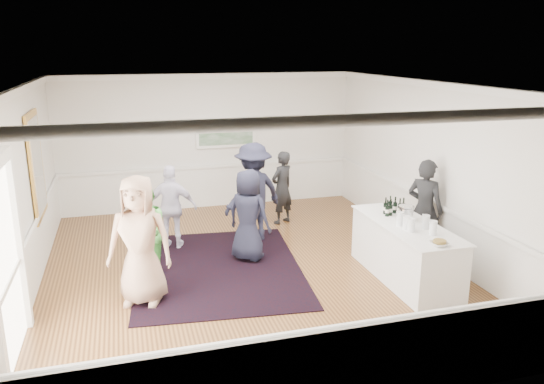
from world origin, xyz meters
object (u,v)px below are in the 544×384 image
object	(u,v)px
bartender	(425,210)
nut_bowl	(440,243)
guest_dark_a	(253,193)
guest_lilac	(172,207)
guest_green	(146,231)
guest_navy	(248,215)
guest_dark_b	(282,188)
serving_table	(405,251)
ice_bucket	(406,213)
guest_tan	(140,240)

from	to	relation	value
bartender	nut_bowl	world-z (taller)	bartender
bartender	guest_dark_a	distance (m)	3.28
bartender	guest_lilac	bearing A→B (deg)	35.14
guest_lilac	nut_bowl	world-z (taller)	guest_lilac
guest_green	guest_navy	xyz separation A→B (m)	(1.82, 0.24, 0.05)
guest_dark_b	bartender	bearing A→B (deg)	95.44
guest_lilac	guest_green	bearing A→B (deg)	83.90
serving_table	guest_green	xyz separation A→B (m)	(-4.14, 1.30, 0.31)
guest_lilac	ice_bucket	xyz separation A→B (m)	(3.66, -2.34, 0.27)
serving_table	nut_bowl	world-z (taller)	nut_bowl
guest_dark_b	nut_bowl	bearing A→B (deg)	73.61
serving_table	nut_bowl	size ratio (longest dim) A/B	9.19
guest_tan	guest_dark_a	world-z (taller)	guest_tan
guest_dark_b	guest_lilac	bearing A→B (deg)	-10.69
guest_green	guest_dark_b	bearing A→B (deg)	102.36
serving_table	guest_lilac	distance (m)	4.40
guest_navy	nut_bowl	xyz separation A→B (m)	(2.27, -2.56, 0.17)
guest_tan	guest_dark_a	bearing A→B (deg)	61.29
guest_lilac	ice_bucket	size ratio (longest dim) A/B	6.31
bartender	ice_bucket	world-z (taller)	bartender
guest_tan	guest_lilac	world-z (taller)	guest_tan
serving_table	ice_bucket	world-z (taller)	ice_bucket
serving_table	guest_dark_a	distance (m)	3.23
guest_lilac	guest_dark_a	distance (m)	1.62
bartender	nut_bowl	size ratio (longest dim) A/B	7.13
bartender	serving_table	bearing A→B (deg)	100.55
guest_green	ice_bucket	bearing A→B (deg)	52.76
guest_dark_a	guest_tan	bearing A→B (deg)	20.56
guest_green	guest_navy	size ratio (longest dim) A/B	0.94
guest_dark_a	guest_navy	bearing A→B (deg)	47.97
guest_green	nut_bowl	distance (m)	4.70
serving_table	guest_dark_a	world-z (taller)	guest_dark_a
guest_lilac	guest_navy	size ratio (longest dim) A/B	0.97
guest_lilac	guest_navy	bearing A→B (deg)	160.82
guest_lilac	serving_table	bearing A→B (deg)	163.08
bartender	guest_navy	xyz separation A→B (m)	(-3.09, 0.82, -0.09)
guest_lilac	guest_dark_a	xyz separation A→B (m)	(1.61, -0.02, 0.18)
bartender	guest_green	size ratio (longest dim) A/B	1.17
guest_lilac	guest_tan	bearing A→B (deg)	90.80
guest_dark_a	nut_bowl	world-z (taller)	guest_dark_a
guest_green	guest_dark_a	xyz separation A→B (m)	(2.15, 1.20, 0.20)
guest_navy	guest_lilac	bearing A→B (deg)	6.31
guest_lilac	guest_dark_a	size ratio (longest dim) A/B	0.82
bartender	guest_green	world-z (taller)	bartender
bartender	nut_bowl	distance (m)	1.93
guest_dark_b	guest_navy	size ratio (longest dim) A/B	0.95
guest_dark_b	guest_tan	bearing A→B (deg)	14.00
ice_bucket	guest_green	bearing A→B (deg)	165.07
guest_lilac	guest_dark_a	bearing A→B (deg)	-162.55
ice_bucket	serving_table	bearing A→B (deg)	-111.97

